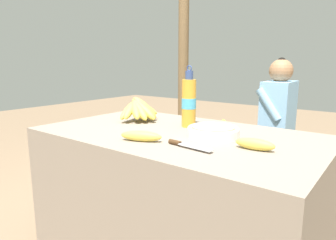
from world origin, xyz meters
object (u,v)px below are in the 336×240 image
Objects in this scene: water_bottle at (189,102)px; support_post_near at (184,37)px; serving_bowl at (213,131)px; banana_bunch_ripe at (140,109)px; loose_banana_front at (141,136)px; knife at (183,144)px; seated_vendor at (271,117)px; banana_bunch_green at (226,125)px; loose_banana_side at (255,144)px; wooden_bench at (264,147)px.

support_post_near reaches higher than water_bottle.
banana_bunch_ripe is at bearing 170.76° from serving_bowl.
water_bottle reaches higher than serving_bowl.
support_post_near is (-1.21, 1.52, 0.56)m from serving_bowl.
serving_bowl is at bearing 49.82° from loose_banana_front.
support_post_near reaches higher than knife.
seated_vendor reaches higher than banana_bunch_green.
loose_banana_side is 1.41m from wooden_bench.
seated_vendor is (-0.36, 1.26, -0.11)m from loose_banana_side.
loose_banana_front is 2.11m from support_post_near.
loose_banana_side reaches higher than knife.
water_bottle is at bearing 155.45° from loose_banana_side.
loose_banana_front is at bearing -77.11° from banana_bunch_green.
loose_banana_side is 0.27m from knife.
knife is at bearing -94.42° from serving_bowl.
serving_bowl is at bearing 161.14° from loose_banana_side.
banana_bunch_green is (-0.76, 1.29, -0.24)m from loose_banana_side.
water_bottle reaches higher than wooden_bench.
loose_banana_side is 0.74× the size of knife.
water_bottle is 0.12× the size of support_post_near.
knife is 0.15× the size of wooden_bench.
banana_bunch_ripe is 0.91× the size of water_bottle.
banana_bunch_green is (-0.33, 1.09, -0.34)m from water_bottle.
wooden_bench is (-0.41, 1.29, -0.38)m from loose_banana_side.
seated_vendor is 1.32m from support_post_near.
water_bottle is 0.22× the size of wooden_bench.
serving_bowl reaches higher than knife.
loose_banana_side is 2.22m from support_post_near.
water_bottle is 1.20m from wooden_bench.
wooden_bench is (0.33, 1.13, -0.43)m from banana_bunch_ripe.
loose_banana_front is 0.70× the size of banana_bunch_green.
support_post_near reaches higher than wooden_bench.
banana_bunch_ripe reaches higher than serving_bowl.
banana_bunch_ripe is 0.76m from loose_banana_side.
serving_bowl is 0.32m from loose_banana_front.
seated_vendor reaches higher than loose_banana_side.
serving_bowl is 0.88× the size of banana_bunch_green.
water_bottle reaches higher than loose_banana_side.
loose_banana_front is 0.89× the size of knife.
banana_bunch_ripe is 1.38× the size of knife.
water_bottle is 2.03× the size of loose_banana_side.
support_post_near is at bearing -20.10° from seated_vendor.
wooden_bench is at bearing -35.96° from seated_vendor.
loose_banana_front is (0.31, -0.33, -0.05)m from banana_bunch_ripe.
knife is at bearing 92.39° from seated_vendor.
banana_bunch_green is (-0.02, 1.13, -0.29)m from banana_bunch_ripe.
seated_vendor reaches higher than knife.
wooden_bench is at bearing 73.82° from banana_bunch_ripe.
support_post_near reaches higher than loose_banana_side.
banana_bunch_ripe is 0.26× the size of seated_vendor.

